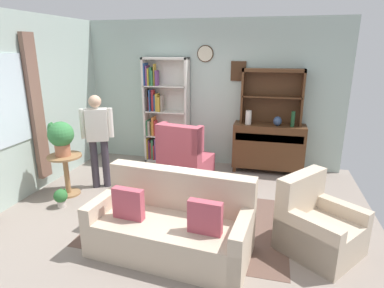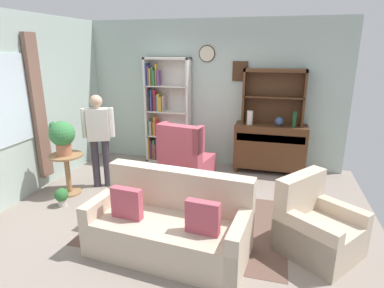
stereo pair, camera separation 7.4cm
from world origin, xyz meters
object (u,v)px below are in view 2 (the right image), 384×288
Objects in this scene: vase_round at (279,121)px; plant_stand at (67,170)px; armchair_floral at (317,229)px; couch_floral at (170,226)px; potted_plant_small at (62,196)px; sideboard_hutch at (274,89)px; bottle_wine at (294,119)px; vase_tall at (250,118)px; sideboard at (270,146)px; potted_plant_large at (62,136)px; wingback_chair at (185,160)px; bookshelf at (164,112)px; person_reading at (99,135)px.

vase_round reaches higher than plant_stand.
plant_stand is (-3.70, 0.60, 0.12)m from armchair_floral.
potted_plant_small is (-1.92, 0.61, -0.15)m from couch_floral.
bottle_wine is at bearing -26.96° from sideboard_hutch.
vase_tall is at bearing -178.51° from vase_round.
sideboard_hutch reaches higher than plant_stand.
potted_plant_small is at bearing -144.83° from vase_round.
sideboard is 2.41× the size of potted_plant_large.
vase_tall reaches higher than wingback_chair.
wingback_chair is 1.94m from plant_stand.
bookshelf reaches higher than person_reading.
armchair_floral is 1.99× the size of potted_plant_large.
vase_round is at bearing 101.79° from armchair_floral.
sideboard_hutch is at bearing 103.80° from armchair_floral.
plant_stand is (-2.07, 1.01, 0.10)m from couch_floral.
vase_tall is at bearing 35.44° from wingback_chair.
plant_stand is at bearing -151.43° from vase_round.
potted_plant_small is 1.12m from person_reading.
sideboard_hutch is 0.60m from vase_round.
bottle_wine is 0.15× the size of couch_floral.
armchair_floral is at bearing -78.21° from vase_round.
plant_stand is (-3.47, -1.73, -0.65)m from bottle_wine.
sideboard is 0.68m from bottle_wine.
bookshelf reaches higher than armchair_floral.
vase_tall is 0.47× the size of potted_plant_large.
vase_round is 3.14m from person_reading.
potted_plant_large is at bearing -153.57° from bottle_wine.
armchair_floral is at bearing -66.61° from vase_tall.
potted_plant_large reaches higher than plant_stand.
bookshelf is 8.21× the size of vase_tall.
sideboard_hutch is 3.98× the size of potted_plant_small.
person_reading is (0.37, 0.41, 0.50)m from plant_stand.
wingback_chair is 2.05m from potted_plant_large.
wingback_chair is at bearing -144.56° from vase_tall.
sideboard_hutch is (0.00, 0.11, 1.05)m from sideboard.
bottle_wine is (0.78, -0.01, 0.01)m from vase_tall.
sideboard_hutch is at bearing 29.22° from person_reading.
sideboard is at bearing 104.40° from armchair_floral.
armchair_floral is 3.55m from potted_plant_small.
wingback_chair is (-1.42, -0.81, -0.13)m from sideboard.
sideboard_hutch is at bearing 31.99° from plant_stand.
potted_plant_small is at bearing -142.81° from sideboard.
bookshelf is 3.20m from couch_floral.
sideboard reaches higher than potted_plant_small.
bottle_wine reaches higher than wingback_chair.
potted_plant_small is (0.16, -0.40, -0.25)m from plant_stand.
vase_tall is 0.93× the size of potted_plant_small.
bottle_wine is at bearing 23.02° from person_reading.
sideboard_hutch is 6.47× the size of vase_round.
bottle_wine is at bearing -3.97° from bookshelf.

